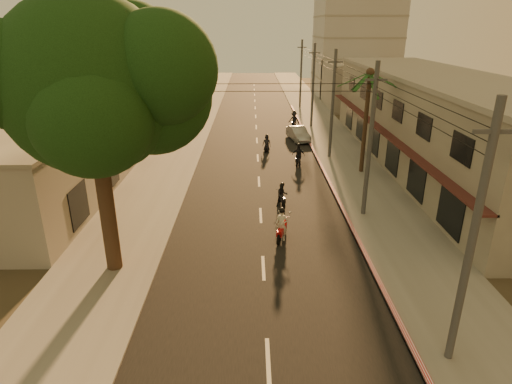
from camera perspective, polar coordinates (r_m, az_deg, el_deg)
ground at (r=18.91m, az=1.16°, el=-13.28°), size 160.00×160.00×0.00m
road at (r=37.14m, az=0.24°, el=4.57°), size 10.00×140.00×0.02m
sidewalk_right at (r=37.98m, az=11.66°, el=4.58°), size 5.00×140.00×0.12m
sidewalk_left at (r=37.77m, az=-11.25°, el=4.52°), size 5.00×140.00×0.12m
curb_stripe at (r=32.84m, az=9.31°, el=2.16°), size 0.20×60.00×0.20m
shophouse_row at (r=37.23m, az=22.58°, el=8.76°), size 8.80×34.20×7.30m
left_building at (r=33.47m, az=-24.39°, el=5.36°), size 8.20×24.20×5.20m
distant_tower at (r=73.51m, az=13.51°, el=23.38°), size 12.10×12.10×28.00m
broadleaf_tree at (r=18.84m, az=-19.96°, el=13.21°), size 9.60×8.70×12.10m
palm_tree at (r=32.88m, az=14.91°, el=14.40°), size 5.00×5.00×8.20m
utility_poles at (r=36.42m, az=10.37°, el=14.40°), size 1.20×48.26×9.00m
filler_right at (r=62.75m, az=13.16°, el=13.74°), size 8.00×14.00×6.00m
filler_left_near at (r=52.05m, az=-15.91°, el=11.13°), size 8.00×14.00×4.40m
filler_left_far at (r=69.26m, az=-12.25°, el=14.91°), size 8.00×14.00×7.00m
scooter_red at (r=22.76m, az=3.45°, el=-4.49°), size 0.98×1.85×1.88m
scooter_mid_a at (r=27.04m, az=3.49°, el=-0.44°), size 0.92×1.60×1.58m
scooter_mid_b at (r=35.08m, az=5.67°, el=4.87°), size 1.24×1.87×1.87m
scooter_far_a at (r=38.99m, az=1.44°, el=6.46°), size 0.89×1.61×1.59m
scooter_far_b at (r=48.31m, az=5.09°, el=9.53°), size 1.54×1.95×1.96m
parked_car at (r=43.06m, az=5.65°, el=7.74°), size 3.06×4.66×1.35m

